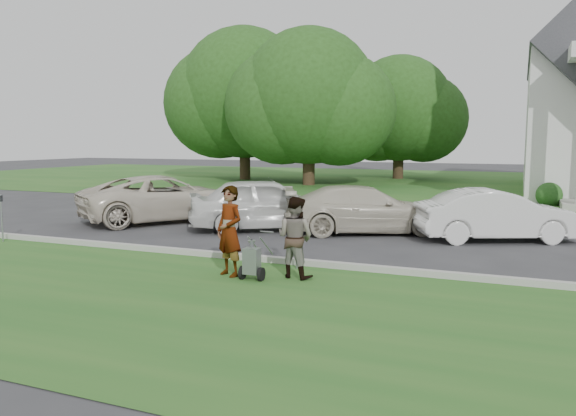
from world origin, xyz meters
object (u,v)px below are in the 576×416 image
Objects in this scene: tree_left at (309,103)px; tree_far at (244,99)px; parking_meter_far at (1,212)px; person_left at (229,232)px; car_b at (267,204)px; car_d at (496,215)px; tree_back at (399,113)px; car_c at (364,209)px; striping_cart at (252,262)px; parking_meter_near at (297,227)px; person_right at (295,238)px; car_a at (165,198)px.

tree_far is at bearing 153.44° from tree_left.
parking_meter_far is at bearing -78.39° from tree_far.
tree_left is 8.04× the size of parking_meter_far.
car_b is at bearing 130.04° from person_left.
car_b reaches higher than car_d.
tree_far is 11.22m from tree_back.
person_left is at bearing -63.68° from tree_far.
person_left is at bearing 143.75° from car_c.
tree_far is at bearing 9.46° from car_c.
car_b reaches higher than car_c.
tree_back reaches higher than car_b.
parking_meter_near is at bearing 68.33° from striping_cart.
tree_left reaches higher than car_b.
tree_back is 7.27× the size of parking_meter_far.
car_d is (3.88, 5.39, -0.21)m from parking_meter_near.
parking_meter_near is 5.53m from car_b.
tree_left is at bearing 129.02° from person_left.
person_right is 0.29× the size of car_a.
tree_back is 30.52m from parking_meter_far.
car_b is 1.11× the size of car_d.
car_b is (-3.16, 5.45, -0.00)m from person_right.
car_d is (3.78, 0.06, 0.01)m from car_c.
car_c is (13.97, -19.46, -4.97)m from tree_far.
parking_meter_near is at bearing -82.60° from tree_back.
person_right is 9.05m from parking_meter_far.
tree_far is at bearing 138.76° from person_left.
tree_back is 6.50× the size of parking_meter_near.
tree_far is 12.08× the size of striping_cart.
parking_meter_far is (-0.89, -21.87, -4.28)m from tree_left.
parking_meter_far is (-8.76, -0.08, -0.10)m from parking_meter_near.
parking_meter_near reaches higher than car_d.
car_d is at bearing -109.60° from person_right.
person_right is 9.33m from car_a.
tree_far is at bearing 18.34° from car_d.
tree_far is 6.98× the size of person_right.
car_c is at bearing -64.15° from tree_left.
striping_cart is at bearing -62.78° from tree_far.
car_b is at bearing -87.78° from tree_back.
parking_meter_far is at bearing 89.30° from car_d.
tree_left reaches higher than car_a.
tree_left is 1.85× the size of car_a.
tree_left is 0.91× the size of tree_far.
car_a reaches higher than parking_meter_near.
car_c is at bearing -77.60° from person_right.
car_a is 1.16× the size of car_c.
tree_far is 29.58m from person_right.
car_c is at bearing 66.77° from car_d.
person_left is 7.79m from parking_meter_far.
car_c is at bearing 31.42° from parking_meter_far.
parking_meter_near is 1.12× the size of parking_meter_far.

